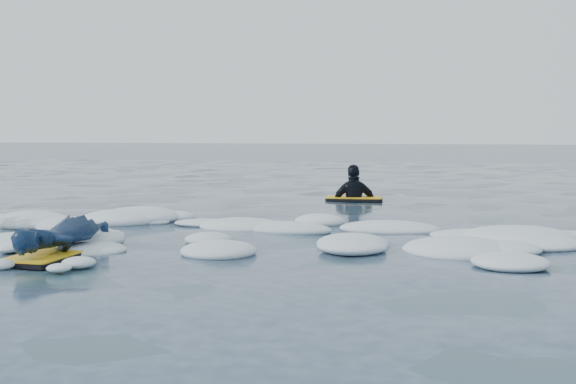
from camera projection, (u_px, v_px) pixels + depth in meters
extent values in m
plane|color=#172B39|center=(214.00, 249.00, 7.72)|extent=(120.00, 120.00, 0.00)
cube|color=black|center=(48.00, 257.00, 7.00)|extent=(0.56, 0.98, 0.05)
cube|color=yellow|center=(48.00, 254.00, 7.00)|extent=(0.54, 0.96, 0.02)
imported|color=navy|center=(61.00, 236.00, 7.23)|extent=(0.54, 1.46, 0.35)
cube|color=black|center=(354.00, 199.00, 12.91)|extent=(1.05, 0.63, 0.05)
cube|color=yellow|center=(354.00, 197.00, 12.91)|extent=(1.02, 0.61, 0.02)
imported|color=black|center=(354.00, 206.00, 12.92)|extent=(0.95, 0.64, 1.51)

